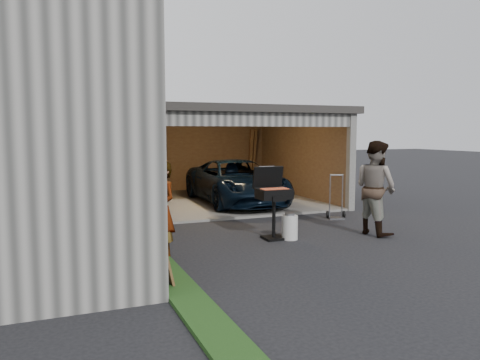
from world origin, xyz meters
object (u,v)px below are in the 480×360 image
object	(u,v)px
minivan	(236,184)
plywood_panel	(162,256)
man	(376,188)
woman	(162,210)
bbq_grill	(273,196)
hand_truck	(336,210)
propane_tank	(290,227)

from	to	relation	value
minivan	plywood_panel	bearing A→B (deg)	-118.28
man	woman	bearing A→B (deg)	84.87
bbq_grill	hand_truck	size ratio (longest dim) A/B	1.31
plywood_panel	hand_truck	bearing A→B (deg)	32.77
woman	hand_truck	world-z (taller)	woman
man	plywood_panel	world-z (taller)	man
woman	hand_truck	bearing A→B (deg)	93.79
minivan	propane_tank	world-z (taller)	minivan
bbq_grill	propane_tank	xyz separation A→B (m)	(0.29, -0.18, -0.63)
woman	propane_tank	distance (m)	2.83
man	hand_truck	distance (m)	2.02
minivan	woman	xyz separation A→B (m)	(-3.40, -5.06, 0.20)
hand_truck	woman	bearing A→B (deg)	-135.15
bbq_grill	propane_tank	bearing A→B (deg)	-31.51
man	plywood_panel	xyz separation A→B (m)	(-5.00, -1.54, -0.60)
minivan	bbq_grill	xyz separation A→B (m)	(-0.96, -4.46, 0.24)
plywood_panel	minivan	bearing A→B (deg)	59.93
woman	propane_tank	world-z (taller)	woman
hand_truck	plywood_panel	bearing A→B (deg)	-124.61
propane_tank	hand_truck	distance (m)	2.73
hand_truck	minivan	bearing A→B (deg)	139.42
woman	bbq_grill	xyz separation A→B (m)	(2.44, 0.59, 0.03)
woman	propane_tank	size ratio (longest dim) A/B	3.41
minivan	propane_tank	xyz separation A→B (m)	(-0.67, -4.64, -0.40)
hand_truck	man	bearing A→B (deg)	-75.26
plywood_panel	bbq_grill	bearing A→B (deg)	35.37
hand_truck	propane_tank	bearing A→B (deg)	-121.31
woman	plywood_panel	xyz separation A→B (m)	(-0.32, -1.36, -0.44)
bbq_grill	hand_truck	bearing A→B (deg)	29.71
propane_tank	bbq_grill	bearing A→B (deg)	148.49
woman	hand_truck	size ratio (longest dim) A/B	1.50
plywood_panel	man	bearing A→B (deg)	17.10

